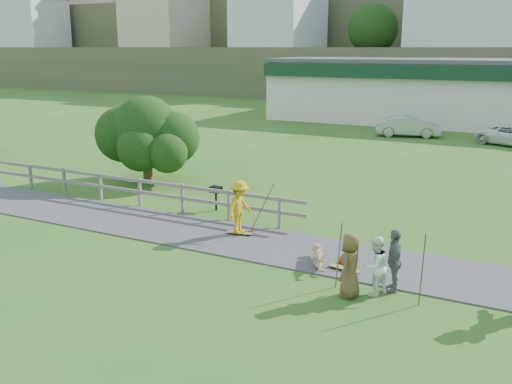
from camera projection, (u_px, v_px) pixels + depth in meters
ground at (175, 247)px, 17.52m from camera, size 260.00×260.00×0.00m
path at (202, 233)px, 18.80m from camera, size 34.00×3.00×0.04m
fence at (127, 186)px, 22.26m from camera, size 15.05×0.10×1.10m
strip_mall at (475, 92)px, 45.03m from camera, size 32.50×10.75×5.10m
skater_rider at (240, 210)px, 18.42m from camera, size 0.72×1.16×1.74m
skater_fallen at (319, 256)px, 16.02m from camera, size 1.58×1.02×0.57m
spectator_a at (375, 266)px, 14.00m from camera, size 0.86×0.92×1.52m
spectator_b at (394, 260)px, 14.23m from camera, size 0.73×1.03×1.63m
spectator_c at (350, 265)px, 13.90m from camera, size 0.58×0.83×1.62m
car_silver at (408, 126)px, 39.18m from camera, size 4.52×2.52×1.41m
tree at (147, 148)px, 25.85m from camera, size 4.88×4.88×3.05m
bbq at (216, 198)px, 21.42m from camera, size 0.45×0.35×0.93m
longboard_rider at (240, 234)px, 18.62m from camera, size 0.90×0.39×0.10m
longboard_fallen at (344, 270)px, 15.63m from camera, size 0.92×0.37×0.10m
helmet at (343, 261)px, 16.09m from camera, size 0.24×0.24×0.24m
pole_rider at (262, 206)px, 18.46m from camera, size 0.03×0.03×1.97m
pole_spec_left at (339, 255)px, 14.38m from camera, size 0.03×0.03×1.75m
pole_spec_right at (422, 270)px, 13.36m from camera, size 0.03×0.03×1.80m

